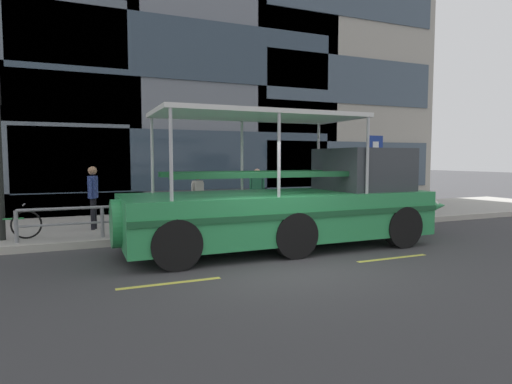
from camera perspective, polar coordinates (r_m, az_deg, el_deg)
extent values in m
plane|color=#3D3D3F|center=(8.94, 3.28, -9.40)|extent=(120.00, 120.00, 0.00)
cube|color=#A8A59E|center=(14.08, -6.84, -3.96)|extent=(32.00, 4.80, 0.18)
cube|color=#B2ADA3|center=(11.73, -3.46, -5.62)|extent=(32.00, 0.18, 0.18)
cube|color=#DBD64C|center=(7.64, -11.40, -11.86)|extent=(1.80, 0.12, 0.01)
cube|color=#DBD64C|center=(9.76, 17.76, -8.41)|extent=(1.80, 0.12, 0.01)
cube|color=#2D3D4C|center=(16.66, -8.75, 4.23)|extent=(12.26, 0.06, 2.30)
cube|color=#2D3D4C|center=(17.17, -8.92, 18.35)|extent=(12.26, 0.06, 2.30)
cube|color=#3D4C5B|center=(19.89, 12.80, 3.58)|extent=(8.59, 0.06, 2.07)
cube|color=#3D4C5B|center=(20.19, 12.99, 14.32)|extent=(8.59, 0.06, 2.07)
cylinder|color=gray|center=(12.11, -1.68, -1.24)|extent=(11.37, 0.07, 0.07)
cylinder|color=gray|center=(12.16, -1.67, -3.02)|extent=(11.37, 0.06, 0.06)
cylinder|color=gray|center=(11.43, -29.38, -4.07)|extent=(0.09, 0.09, 0.76)
cylinder|color=gray|center=(11.36, -19.83, -3.81)|extent=(0.09, 0.09, 0.76)
cylinder|color=gray|center=(11.61, -10.44, -3.44)|extent=(0.09, 0.09, 0.76)
cylinder|color=gray|center=(12.16, -1.67, -3.02)|extent=(0.09, 0.09, 0.76)
cylinder|color=gray|center=(12.96, 6.17, -2.58)|extent=(0.09, 0.09, 0.76)
cylinder|color=gray|center=(13.97, 12.99, -2.16)|extent=(0.09, 0.09, 0.76)
cylinder|color=gray|center=(15.15, 18.81, -1.78)|extent=(0.09, 0.09, 0.76)
cylinder|color=#4C4F54|center=(15.08, 15.45, 1.99)|extent=(0.08, 0.08, 2.71)
cube|color=navy|center=(15.03, 15.65, 5.82)|extent=(0.60, 0.04, 0.76)
cube|color=white|center=(15.02, 15.69, 5.82)|extent=(0.24, 0.01, 0.36)
torus|color=black|center=(11.90, -28.33, -3.85)|extent=(0.70, 0.04, 0.70)
cylinder|color=#268C3F|center=(11.94, -30.85, -3.16)|extent=(0.95, 0.04, 0.04)
cylinder|color=#A5A5AA|center=(11.84, -28.61, -1.47)|extent=(0.03, 0.46, 0.03)
cube|color=#2D9351|center=(10.27, 3.17, -3.02)|extent=(7.34, 2.46, 1.06)
cone|color=#2D9351|center=(12.88, 21.45, -1.81)|extent=(1.65, 1.01, 1.01)
cylinder|color=#2D9351|center=(9.28, -17.69, -4.02)|extent=(0.37, 1.01, 1.01)
cube|color=#19512C|center=(9.16, 6.61, -3.12)|extent=(7.34, 0.04, 0.12)
sphere|color=white|center=(13.16, 22.74, -1.50)|extent=(0.22, 0.22, 0.22)
cube|color=#33383D|center=(11.44, 14.01, 2.96)|extent=(1.83, 2.07, 1.07)
cube|color=silver|center=(10.00, 0.35, 10.20)|extent=(4.77, 2.26, 0.10)
cylinder|color=#B2B2B7|center=(11.96, 8.33, 4.76)|extent=(0.07, 0.07, 1.76)
cylinder|color=#B2B2B7|center=(10.17, 14.68, 4.73)|extent=(0.07, 0.07, 1.76)
cylinder|color=#B2B2B7|center=(10.96, -1.89, 4.84)|extent=(0.07, 0.07, 1.76)
cylinder|color=#B2B2B7|center=(8.97, 3.08, 4.92)|extent=(0.07, 0.07, 1.76)
cylinder|color=#B2B2B7|center=(10.36, -13.70, 4.74)|extent=(0.07, 0.07, 1.76)
cylinder|color=#B2B2B7|center=(8.23, -11.28, 4.89)|extent=(0.07, 0.07, 1.76)
cube|color=#19512C|center=(10.50, -0.92, 2.52)|extent=(4.39, 0.28, 0.12)
cube|color=#19512C|center=(9.42, 1.76, 2.30)|extent=(4.39, 0.28, 0.12)
cylinder|color=black|center=(12.67, 12.15, -3.09)|extent=(1.00, 0.28, 1.00)
cylinder|color=black|center=(10.91, 18.99, -4.43)|extent=(1.00, 0.28, 1.00)
cylinder|color=black|center=(11.26, -0.21, -3.93)|extent=(1.00, 0.28, 1.00)
cylinder|color=black|center=(9.24, 5.23, -5.79)|extent=(1.00, 0.28, 1.00)
cylinder|color=black|center=(10.55, -13.23, -4.61)|extent=(1.00, 0.28, 1.00)
cylinder|color=black|center=(8.36, -10.61, -6.93)|extent=(1.00, 0.28, 1.00)
cylinder|color=#1E2338|center=(14.22, 9.02, -1.73)|extent=(0.11, 0.11, 0.89)
cylinder|color=#1E2338|center=(14.06, 9.26, -1.81)|extent=(0.11, 0.11, 0.89)
cube|color=#38383D|center=(14.08, 9.17, 1.30)|extent=(0.26, 0.37, 0.63)
cylinder|color=#38383D|center=(14.29, 8.88, 1.22)|extent=(0.08, 0.08, 0.57)
cylinder|color=#38383D|center=(13.88, 9.48, 1.12)|extent=(0.08, 0.08, 0.57)
sphere|color=tan|center=(14.06, 9.20, 3.17)|extent=(0.24, 0.24, 0.24)
cylinder|color=#1E2338|center=(13.56, -0.21, -2.11)|extent=(0.10, 0.10, 0.82)
cylinder|color=#1E2338|center=(13.55, 0.48, -2.12)|extent=(0.10, 0.10, 0.82)
cube|color=#236B47|center=(13.49, 0.14, 0.85)|extent=(0.36, 0.30, 0.58)
cylinder|color=#236B47|center=(13.51, -0.72, 0.73)|extent=(0.07, 0.07, 0.52)
cylinder|color=#236B47|center=(13.48, 1.00, 0.72)|extent=(0.07, 0.07, 0.52)
sphere|color=tan|center=(13.47, 0.14, 2.66)|extent=(0.23, 0.23, 0.23)
cylinder|color=#47423D|center=(12.78, -7.50, -2.66)|extent=(0.10, 0.10, 0.77)
cylinder|color=#47423D|center=(12.69, -8.04, -2.72)|extent=(0.10, 0.10, 0.77)
cube|color=#B7B2A8|center=(12.67, -7.80, 0.27)|extent=(0.33, 0.27, 0.55)
cylinder|color=#B7B2A8|center=(12.79, -7.12, 0.19)|extent=(0.07, 0.07, 0.49)
cylinder|color=#B7B2A8|center=(12.56, -8.48, 0.10)|extent=(0.07, 0.07, 0.49)
sphere|color=#936B4C|center=(12.65, -7.82, 2.08)|extent=(0.21, 0.21, 0.21)
cylinder|color=black|center=(12.63, -20.98, -2.78)|extent=(0.11, 0.11, 0.87)
cylinder|color=black|center=(12.80, -20.76, -2.68)|extent=(0.11, 0.11, 0.87)
cube|color=navy|center=(12.65, -20.96, 0.63)|extent=(0.28, 0.37, 0.62)
cylinder|color=navy|center=(12.44, -21.23, 0.42)|extent=(0.08, 0.08, 0.56)
cylinder|color=navy|center=(12.85, -20.68, 0.55)|extent=(0.08, 0.08, 0.56)
sphere|color=#936B4C|center=(12.63, -21.02, 2.68)|extent=(0.24, 0.24, 0.24)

